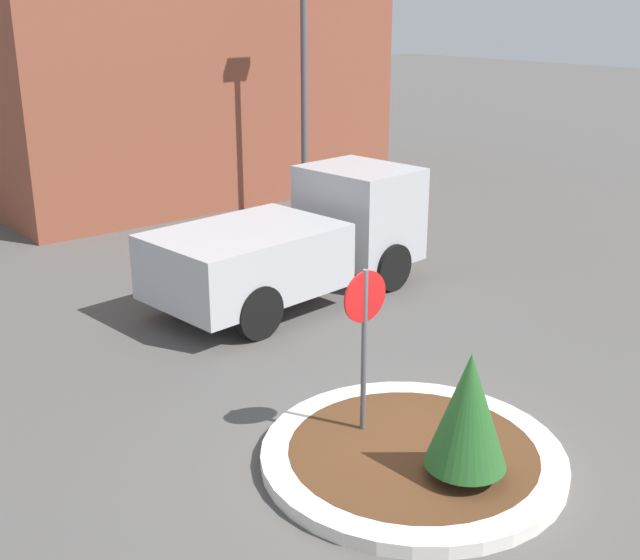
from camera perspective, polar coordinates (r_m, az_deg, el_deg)
The scene contains 7 objects.
ground_plane at distance 10.20m, azimuth 6.57°, elevation -12.72°, with size 120.00×120.00×0.00m, color #514F4C.
traffic_island at distance 10.16m, azimuth 6.58°, elevation -12.30°, with size 3.74×3.74×0.17m.
stop_sign at distance 9.89m, azimuth 3.18°, elevation -3.27°, with size 0.66×0.07×2.33m.
island_shrub at distance 9.27m, azimuth 10.50°, elevation -9.07°, with size 0.95×0.95×1.55m.
utility_truck at distance 15.19m, azimuth -1.46°, elevation 2.90°, with size 5.73×2.79×2.28m.
storefront_building at distance 24.14m, azimuth -10.07°, elevation 14.51°, with size 11.14×6.07×7.08m.
light_pole at distance 20.74m, azimuth -1.16°, elevation 14.28°, with size 0.70×0.30×6.13m.
Camera 1 is at (-6.28, -6.00, 5.36)m, focal length 45.00 mm.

